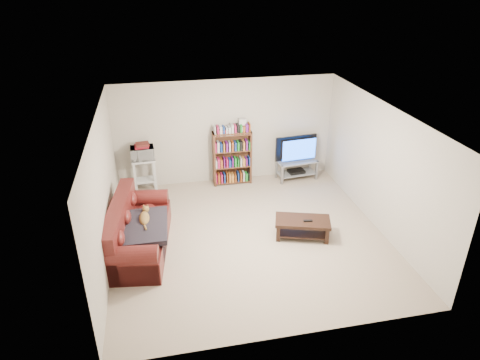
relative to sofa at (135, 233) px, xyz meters
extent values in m
plane|color=tan|center=(2.08, -0.03, -0.32)|extent=(5.00, 5.00, 0.00)
plane|color=white|center=(2.08, -0.03, 2.08)|extent=(5.00, 5.00, 0.00)
plane|color=beige|center=(2.08, 2.47, 0.88)|extent=(5.00, 0.00, 5.00)
plane|color=beige|center=(2.08, -2.53, 0.88)|extent=(5.00, 0.00, 5.00)
plane|color=beige|center=(-0.42, -0.03, 0.88)|extent=(0.00, 5.00, 5.00)
plane|color=beige|center=(4.58, -0.03, 0.88)|extent=(0.00, 5.00, 5.00)
cube|color=#531715|center=(0.08, -0.01, -0.12)|extent=(1.19, 2.22, 0.40)
cube|color=#531715|center=(-0.24, 0.03, 0.14)|extent=(0.54, 2.13, 0.88)
cube|color=#531715|center=(-0.04, -0.94, -0.06)|extent=(0.89, 0.35, 0.52)
cube|color=#531715|center=(0.21, 0.92, -0.06)|extent=(0.89, 0.35, 0.52)
cube|color=#231F28|center=(0.16, -0.17, 0.22)|extent=(0.87, 1.10, 0.19)
cube|color=black|center=(3.04, -0.24, 0.02)|extent=(1.11, 0.78, 0.06)
cube|color=black|center=(3.04, -0.24, -0.22)|extent=(1.00, 0.70, 0.03)
cube|color=black|center=(2.56, -0.29, -0.17)|extent=(0.09, 0.09, 0.31)
cube|color=black|center=(3.41, -0.55, -0.17)|extent=(0.09, 0.09, 0.31)
cube|color=black|center=(2.68, 0.08, -0.17)|extent=(0.09, 0.09, 0.31)
cube|color=black|center=(3.52, -0.19, -0.17)|extent=(0.09, 0.09, 0.31)
cube|color=black|center=(3.12, -0.31, 0.06)|extent=(0.17, 0.07, 0.02)
cube|color=#999EA3|center=(3.72, 2.15, 0.14)|extent=(0.98, 0.52, 0.03)
cube|color=#999EA3|center=(3.72, 2.15, -0.17)|extent=(0.93, 0.49, 0.02)
cube|color=gray|center=(3.30, 1.92, -0.08)|extent=(0.05, 0.05, 0.47)
cube|color=gray|center=(4.17, 2.01, -0.08)|extent=(0.05, 0.05, 0.47)
cube|color=gray|center=(3.26, 2.28, -0.08)|extent=(0.05, 0.05, 0.47)
cube|color=gray|center=(4.14, 2.37, -0.08)|extent=(0.05, 0.05, 0.47)
imported|color=black|center=(3.72, 2.15, 0.44)|extent=(1.02, 0.23, 0.58)
cube|color=black|center=(3.72, 2.15, -0.13)|extent=(0.40, 0.30, 0.06)
cube|color=#502D1B|center=(1.76, 2.24, 0.32)|extent=(0.04, 0.27, 1.27)
cube|color=#502D1B|center=(2.60, 2.24, 0.32)|extent=(0.04, 0.27, 1.27)
cube|color=#502D1B|center=(2.18, 2.24, 0.94)|extent=(0.88, 0.28, 0.03)
cube|color=maroon|center=(1.98, 2.24, 0.99)|extent=(0.25, 0.20, 0.07)
cube|color=silver|center=(0.19, 2.18, 0.47)|extent=(0.53, 0.40, 0.04)
cube|color=silver|center=(0.19, 2.18, -0.02)|extent=(0.48, 0.36, 0.03)
cube|color=silver|center=(-0.01, 2.02, 0.07)|extent=(0.05, 0.05, 0.77)
cube|color=silver|center=(0.41, 2.04, 0.07)|extent=(0.05, 0.05, 0.77)
cube|color=silver|center=(-0.03, 2.31, 0.07)|extent=(0.05, 0.05, 0.77)
cube|color=silver|center=(0.40, 2.33, 0.07)|extent=(0.05, 0.05, 0.77)
imported|color=silver|center=(0.19, 2.18, 0.63)|extent=(0.52, 0.37, 0.28)
cube|color=maroon|center=(0.19, 2.18, 0.79)|extent=(0.31, 0.28, 0.05)
camera|label=1|loc=(0.54, -6.61, 4.23)|focal=32.00mm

